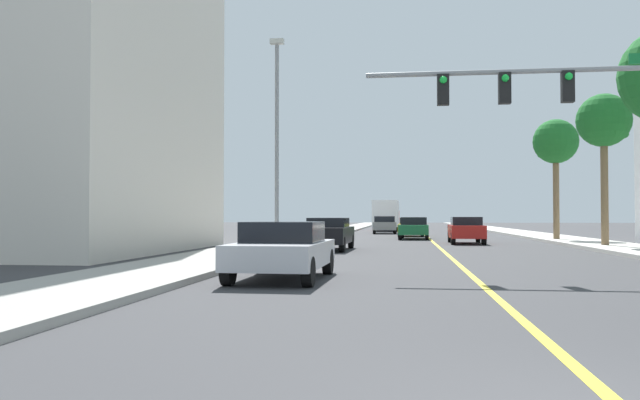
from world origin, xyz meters
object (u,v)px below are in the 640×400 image
object	(u,v)px
street_lamp	(277,133)
car_red	(466,230)
palm_far	(556,143)
traffic_signal_mast	(595,106)
car_yellow	(411,226)
delivery_truck	(386,215)
car_gray	(384,225)
car_black	(328,233)
car_silver	(283,249)
palm_mid	(604,123)
car_green	(414,228)

from	to	relation	value
street_lamp	car_red	xyz separation A→B (m)	(8.42, 9.59, -4.10)
palm_far	traffic_signal_mast	bearing A→B (deg)	-100.27
car_yellow	delivery_truck	size ratio (longest dim) A/B	0.57
street_lamp	car_red	size ratio (longest dim) A/B	2.06
car_gray	car_black	bearing A→B (deg)	-95.61
traffic_signal_mast	car_silver	distance (m)	9.14
palm_mid	palm_far	xyz separation A→B (m)	(-0.39, 7.69, -0.06)
car_yellow	car_red	distance (m)	12.44
palm_mid	delivery_truck	distance (m)	34.23
delivery_truck	palm_mid	bearing A→B (deg)	-70.39
car_gray	car_yellow	size ratio (longest dim) A/B	0.97
street_lamp	palm_mid	distance (m)	15.34
car_yellow	palm_mid	bearing A→B (deg)	-59.71
car_red	traffic_signal_mast	bearing A→B (deg)	-83.43
car_black	car_red	xyz separation A→B (m)	(6.57, 7.43, 0.01)
palm_mid	car_yellow	bearing A→B (deg)	117.97
car_gray	car_black	size ratio (longest dim) A/B	0.93
car_silver	car_yellow	bearing A→B (deg)	-94.79
street_lamp	car_red	distance (m)	13.41
palm_mid	car_black	distance (m)	13.83
car_yellow	street_lamp	bearing A→B (deg)	-102.30
palm_mid	car_gray	distance (m)	25.84
palm_far	car_green	size ratio (longest dim) A/B	1.50
car_green	car_black	xyz separation A→B (m)	(-3.91, -13.75, 0.02)
street_lamp	car_yellow	size ratio (longest dim) A/B	1.98
car_gray	car_yellow	bearing A→B (deg)	-74.07
palm_mid	palm_far	bearing A→B (deg)	92.88
car_silver	car_yellow	xyz separation A→B (m)	(3.39, 32.35, 0.01)
traffic_signal_mast	car_green	distance (m)	24.31
traffic_signal_mast	car_silver	xyz separation A→B (m)	(-7.85, -2.91, -3.68)
palm_mid	car_red	distance (m)	8.76
car_black	car_yellow	world-z (taller)	car_black
palm_mid	car_black	world-z (taller)	palm_mid
car_silver	car_red	world-z (taller)	car_red
car_gray	car_black	distance (m)	26.30
traffic_signal_mast	palm_mid	world-z (taller)	palm_mid
street_lamp	car_black	distance (m)	5.00
car_black	palm_mid	bearing A→B (deg)	-163.63
car_green	car_red	distance (m)	6.86
traffic_signal_mast	car_black	size ratio (longest dim) A/B	2.11
car_green	car_yellow	distance (m)	5.81
palm_mid	car_black	bearing A→B (deg)	-165.09
car_green	car_yellow	world-z (taller)	car_green
car_silver	palm_mid	bearing A→B (deg)	-125.54
palm_far	car_black	size ratio (longest dim) A/B	1.56
palm_far	car_green	xyz separation A→B (m)	(-8.15, 2.75, -4.99)
palm_mid	car_green	distance (m)	14.40
traffic_signal_mast	street_lamp	size ratio (longest dim) A/B	1.10
car_silver	car_green	xyz separation A→B (m)	(3.48, 26.54, 0.02)
car_gray	car_yellow	distance (m)	7.03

